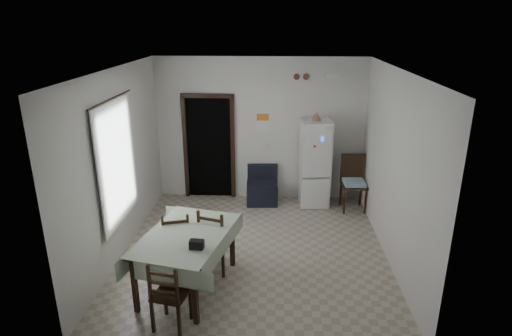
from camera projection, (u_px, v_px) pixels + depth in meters
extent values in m
plane|color=#AA9E8B|center=(255.00, 250.00, 6.99)|extent=(4.50, 4.50, 0.00)
cube|color=black|center=(211.00, 145.00, 9.01)|extent=(0.90, 0.45, 2.10)
cube|color=black|center=(186.00, 148.00, 8.80)|extent=(0.08, 0.10, 2.18)
cube|color=black|center=(233.00, 149.00, 8.76)|extent=(0.08, 0.10, 2.18)
cube|color=black|center=(207.00, 96.00, 8.42)|extent=(1.06, 0.10, 0.08)
cube|color=silver|center=(110.00, 162.00, 6.39)|extent=(0.10, 1.20, 1.60)
cube|color=white|center=(117.00, 162.00, 6.38)|extent=(0.02, 1.45, 1.85)
cylinder|color=black|center=(111.00, 99.00, 6.07)|extent=(0.02, 1.60, 0.02)
cube|color=white|center=(263.00, 122.00, 8.56)|extent=(0.28, 0.02, 0.40)
cube|color=orange|center=(263.00, 117.00, 8.52)|extent=(0.24, 0.01, 0.14)
cube|color=beige|center=(267.00, 147.00, 8.73)|extent=(0.08, 0.02, 0.12)
cylinder|color=brown|center=(297.00, 77.00, 8.23)|extent=(0.12, 0.03, 0.12)
cylinder|color=brown|center=(306.00, 77.00, 8.22)|extent=(0.12, 0.03, 0.12)
cube|color=white|center=(331.00, 75.00, 8.16)|extent=(0.25, 0.07, 0.09)
cone|color=#A87F5D|center=(316.00, 116.00, 8.17)|extent=(0.21, 0.21, 0.16)
cube|color=black|center=(197.00, 244.00, 5.39)|extent=(0.19, 0.12, 0.12)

